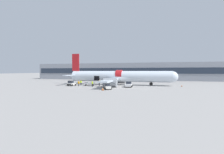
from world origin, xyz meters
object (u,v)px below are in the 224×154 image
(ground_crew_loader_a, at_px, (79,83))
(ground_crew_supervisor, at_px, (99,83))
(ground_crew_loader_b, at_px, (92,84))
(ground_crew_driver, at_px, (81,82))
(baggage_tug_rear, at_px, (129,85))
(baggage_cart_loading, at_px, (90,84))
(baggage_tug_lead, at_px, (108,87))
(airplane, at_px, (118,77))
(baggage_tug_mid, at_px, (71,84))

(ground_crew_loader_a, bearing_deg, ground_crew_supervisor, 17.76)
(ground_crew_loader_b, xyz_separation_m, ground_crew_driver, (-4.96, 3.10, -0.01))
(ground_crew_loader_a, xyz_separation_m, ground_crew_driver, (-0.53, 2.48, 0.03))
(baggage_tug_rear, relative_size, ground_crew_supervisor, 1.72)
(baggage_cart_loading, height_order, ground_crew_driver, ground_crew_driver)
(baggage_tug_lead, xyz_separation_m, baggage_tug_rear, (4.13, 6.17, 0.07))
(baggage_tug_rear, bearing_deg, ground_crew_loader_b, -170.85)
(baggage_tug_rear, relative_size, baggage_cart_loading, 0.74)
(ground_crew_loader_b, distance_m, ground_crew_driver, 5.85)
(baggage_tug_lead, bearing_deg, ground_crew_supervisor, 122.68)
(baggage_tug_rear, relative_size, ground_crew_driver, 1.89)
(baggage_tug_rear, height_order, ground_crew_loader_a, ground_crew_loader_a)
(airplane, relative_size, ground_crew_driver, 21.16)
(ground_crew_driver, bearing_deg, ground_crew_loader_b, -32.03)
(baggage_tug_lead, distance_m, ground_crew_loader_b, 7.31)
(baggage_tug_lead, distance_m, baggage_cart_loading, 10.70)
(baggage_tug_mid, bearing_deg, airplane, 26.88)
(ground_crew_loader_a, height_order, ground_crew_loader_b, ground_crew_loader_b)
(ground_crew_loader_b, relative_size, ground_crew_supervisor, 0.93)
(baggage_tug_rear, xyz_separation_m, ground_crew_loader_b, (-9.81, -1.58, 0.22))
(ground_crew_driver, height_order, ground_crew_supervisor, ground_crew_supervisor)
(ground_crew_loader_a, bearing_deg, baggage_tug_lead, -27.22)
(ground_crew_loader_a, distance_m, ground_crew_supervisor, 5.91)
(baggage_tug_lead, relative_size, ground_crew_supervisor, 1.73)
(baggage_cart_loading, xyz_separation_m, ground_crew_supervisor, (3.19, -0.43, 0.47))
(ground_crew_loader_b, bearing_deg, ground_crew_driver, 147.97)
(ground_crew_loader_a, bearing_deg, ground_crew_loader_b, -7.96)
(ground_crew_driver, bearing_deg, airplane, 22.10)
(baggage_tug_mid, bearing_deg, ground_crew_loader_a, -8.65)
(ground_crew_loader_b, height_order, ground_crew_supervisor, ground_crew_supervisor)
(baggage_tug_mid, bearing_deg, ground_crew_loader_b, -8.21)
(baggage_tug_lead, height_order, ground_crew_loader_a, ground_crew_loader_a)
(baggage_tug_rear, height_order, ground_crew_loader_b, ground_crew_loader_b)
(ground_crew_loader_b, bearing_deg, baggage_cart_loading, 124.92)
(baggage_cart_loading, height_order, ground_crew_supervisor, ground_crew_supervisor)
(baggage_tug_mid, distance_m, ground_crew_driver, 2.92)
(baggage_tug_lead, height_order, ground_crew_supervisor, ground_crew_supervisor)
(ground_crew_driver, distance_m, ground_crew_supervisor, 6.19)
(ground_crew_supervisor, bearing_deg, ground_crew_driver, 173.68)
(baggage_cart_loading, bearing_deg, airplane, 30.87)
(baggage_tug_lead, bearing_deg, ground_crew_loader_a, 152.78)
(airplane, relative_size, baggage_cart_loading, 8.30)
(ground_crew_loader_a, bearing_deg, ground_crew_driver, 101.98)
(baggage_cart_loading, bearing_deg, ground_crew_loader_a, -137.53)
(baggage_tug_lead, distance_m, ground_crew_loader_a, 11.39)
(ground_crew_supervisor, bearing_deg, ground_crew_loader_a, -162.24)
(ground_crew_loader_b, bearing_deg, ground_crew_loader_a, 172.04)
(baggage_cart_loading, bearing_deg, baggage_tug_mid, -159.73)
(baggage_tug_lead, xyz_separation_m, ground_crew_supervisor, (-4.50, 7.01, 0.36))
(baggage_tug_lead, relative_size, baggage_tug_mid, 1.20)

